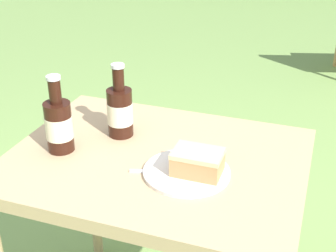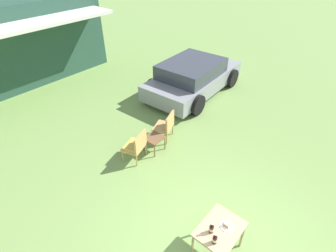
{
  "view_description": "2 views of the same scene",
  "coord_description": "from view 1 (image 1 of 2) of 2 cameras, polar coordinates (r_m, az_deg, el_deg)",
  "views": [
    {
      "loc": [
        0.41,
        -1.08,
        1.41
      ],
      "look_at": [
        0.0,
        0.1,
        0.78
      ],
      "focal_mm": 50.0,
      "sensor_mm": 36.0,
      "label": 1
    },
    {
      "loc": [
        -2.54,
        -1.0,
        4.75
      ],
      "look_at": [
        1.51,
        2.46,
        0.9
      ],
      "focal_mm": 28.0,
      "sensor_mm": 36.0,
      "label": 2
    }
  ],
  "objects": [
    {
      "name": "patio_table",
      "position": [
        1.39,
        -1.38,
        -6.6
      ],
      "size": [
        0.84,
        0.65,
        0.73
      ],
      "color": "tan",
      "rests_on": "ground_plane"
    },
    {
      "name": "cake_on_plate",
      "position": [
        1.25,
        3.05,
        -4.91
      ],
      "size": [
        0.24,
        0.24,
        0.07
      ],
      "color": "silver",
      "rests_on": "patio_table"
    },
    {
      "name": "cola_bottle_near",
      "position": [
        1.43,
        -5.88,
        1.92
      ],
      "size": [
        0.08,
        0.08,
        0.23
      ],
      "color": "black",
      "rests_on": "patio_table"
    },
    {
      "name": "cola_bottle_far",
      "position": [
        1.37,
        -13.17,
        0.21
      ],
      "size": [
        0.08,
        0.08,
        0.23
      ],
      "color": "black",
      "rests_on": "patio_table"
    },
    {
      "name": "fork",
      "position": [
        1.27,
        -0.89,
        -5.57
      ],
      "size": [
        0.16,
        0.06,
        0.01
      ],
      "color": "silver",
      "rests_on": "patio_table"
    }
  ]
}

